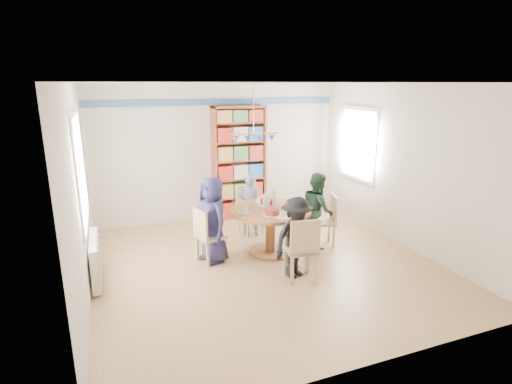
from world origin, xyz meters
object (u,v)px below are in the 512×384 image
chair_left (206,233)px  person_left (213,220)px  person_near (296,238)px  person_right (317,210)px  dining_table (270,221)px  person_far (250,205)px  chair_far (249,207)px  bookshelf (239,164)px  chair_right (327,218)px  chair_near (302,247)px  radiator (95,259)px

chair_left → person_left: size_ratio=0.65×
person_left → person_near: size_ratio=1.14×
person_right → person_left: bearing=104.0°
dining_table → person_far: (-0.04, 0.88, 0.02)m
dining_table → chair_far: (-0.00, 1.03, -0.06)m
person_right → bookshelf: size_ratio=0.56×
chair_right → person_left: 1.98m
dining_table → chair_far: bearing=90.1°
bookshelf → person_far: bearing=-99.1°
person_right → person_far: (-0.91, 0.86, -0.06)m
chair_left → chair_near: (1.09, -1.06, 0.03)m
radiator → person_right: person_right is taller
chair_right → person_right: 0.23m
chair_far → person_right: bearing=-49.2°
bookshelf → chair_left: bearing=-121.3°
person_left → chair_near: bearing=28.0°
dining_table → person_left: 0.95m
bookshelf → person_right: bearing=-69.5°
person_far → bookshelf: 1.23m
chair_far → person_left: bearing=-133.8°
dining_table → person_far: person_far is taller
dining_table → chair_right: size_ratio=1.46×
dining_table → chair_left: (-1.06, 0.01, -0.08)m
person_left → person_far: size_ratio=1.18×
chair_near → dining_table: bearing=91.7°
person_left → bookshelf: 2.25m
radiator → person_near: person_near is taller
chair_right → person_far: bearing=139.0°
dining_table → chair_near: bearing=-88.3°
radiator → person_left: (1.71, 0.11, 0.33)m
radiator → chair_left: bearing=2.7°
radiator → dining_table: dining_table is taller
chair_near → bookshelf: bearing=88.0°
chair_left → chair_far: chair_far is taller
chair_far → chair_near: bearing=-89.1°
chair_left → chair_right: size_ratio=0.98×
person_far → person_right: bearing=157.0°
person_left → person_near: (0.96, -0.94, -0.08)m
chair_left → chair_far: size_ratio=0.97×
chair_left → chair_right: bearing=-1.4°
chair_near → person_left: size_ratio=0.69×
radiator → person_far: (2.62, 0.95, 0.22)m
chair_far → person_near: bearing=-89.6°
dining_table → bookshelf: bearing=86.0°
person_near → chair_right: bearing=20.4°
radiator → chair_right: bearing=0.4°
person_left → radiator: bearing=-99.7°
chair_near → person_left: (-0.97, 1.10, 0.16)m
chair_far → person_far: bearing=-104.1°
dining_table → person_near: size_ratio=1.10×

